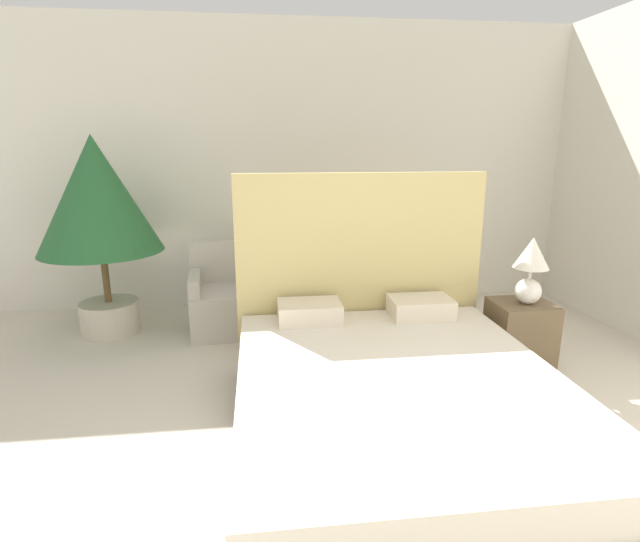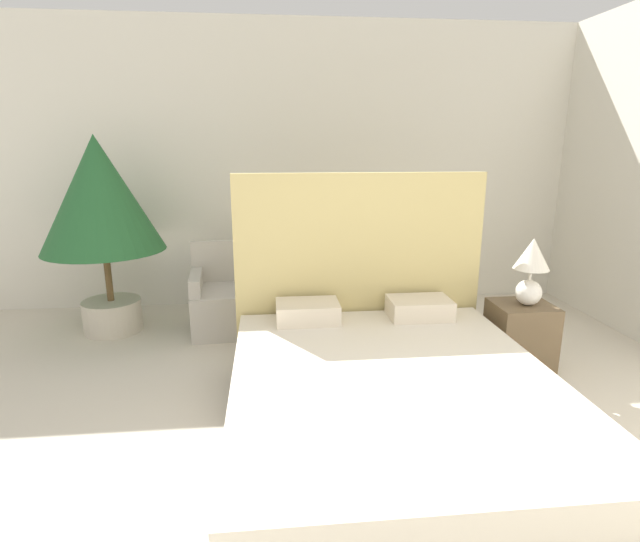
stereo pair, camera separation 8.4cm
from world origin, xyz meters
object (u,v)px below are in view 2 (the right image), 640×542
at_px(potted_palm, 100,202).
at_px(table_lamp, 531,266).
at_px(armchair_near_window_left, 229,303).
at_px(armchair_near_window_right, 347,299).
at_px(bed, 388,395).
at_px(nightstand, 520,338).
at_px(side_table, 289,302).

relative_size(potted_palm, table_lamp, 3.55).
relative_size(armchair_near_window_left, armchair_near_window_right, 1.00).
height_order(armchair_near_window_left, potted_palm, potted_palm).
xyz_separation_m(bed, armchair_near_window_right, (0.05, 1.91, -0.02)).
relative_size(nightstand, side_table, 1.13).
bearing_deg(side_table, armchair_near_window_left, -178.60).
distance_m(armchair_near_window_left, armchair_near_window_right, 1.10).
xyz_separation_m(potted_palm, nightstand, (3.34, -1.20, -0.93)).
xyz_separation_m(armchair_near_window_right, nightstand, (1.15, -1.13, 0.01)).
relative_size(armchair_near_window_right, nightstand, 1.48).
bearing_deg(side_table, bed, -75.45).
relative_size(potted_palm, nightstand, 3.29).
xyz_separation_m(armchair_near_window_left, nightstand, (2.26, -1.13, 0.01)).
height_order(bed, side_table, bed).
relative_size(bed, side_table, 4.69).
relative_size(armchair_near_window_left, nightstand, 1.48).
bearing_deg(nightstand, potted_palm, 160.22).
xyz_separation_m(bed, side_table, (-0.50, 1.92, -0.04)).
distance_m(nightstand, table_lamp, 0.56).
distance_m(potted_palm, side_table, 1.90).
bearing_deg(potted_palm, bed, -42.90).
distance_m(bed, table_lamp, 1.54).
bearing_deg(bed, armchair_near_window_left, 118.86).
bearing_deg(armchair_near_window_left, armchair_near_window_right, -4.76).
relative_size(bed, armchair_near_window_left, 2.80).
relative_size(armchair_near_window_right, potted_palm, 0.45).
bearing_deg(nightstand, armchair_near_window_right, 135.66).
relative_size(bed, armchair_near_window_right, 2.80).
xyz_separation_m(armchair_near_window_right, table_lamp, (1.17, -1.15, 0.58)).
bearing_deg(bed, side_table, 104.55).
bearing_deg(nightstand, side_table, 146.20).
distance_m(armchair_near_window_left, nightstand, 2.52).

